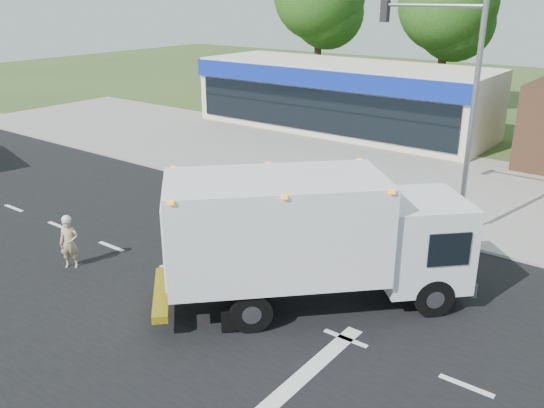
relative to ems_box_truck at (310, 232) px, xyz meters
name	(u,v)px	position (x,y,z in m)	size (l,w,h in m)	color
ground	(251,302)	(-1.30, -0.88, -2.11)	(120.00, 120.00, 0.00)	#385123
road_asphalt	(251,301)	(-1.30, -0.88, -2.10)	(60.00, 14.00, 0.02)	black
sidewalk	(386,214)	(-1.30, 7.32, -2.05)	(60.00, 2.40, 0.12)	gray
parking_apron	(444,178)	(-1.30, 13.12, -2.10)	(60.00, 9.00, 0.02)	gray
lane_markings	(259,340)	(0.05, -2.23, -2.09)	(55.20, 7.00, 0.01)	silver
ems_box_truck	(310,232)	(0.00, 0.00, 0.00)	(7.59, 7.65, 3.65)	black
emergency_worker	(69,242)	(-7.05, -2.56, -1.26)	(0.70, 0.67, 1.72)	tan
retail_strip_mall	(342,96)	(-10.30, 19.05, -0.09)	(18.00, 6.20, 4.00)	beige
traffic_signal_pole	(455,94)	(1.05, 6.72, 2.82)	(3.51, 0.25, 8.00)	gray
background_trees	(532,3)	(-2.15, 27.28, 5.27)	(36.77, 7.39, 12.10)	#332114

